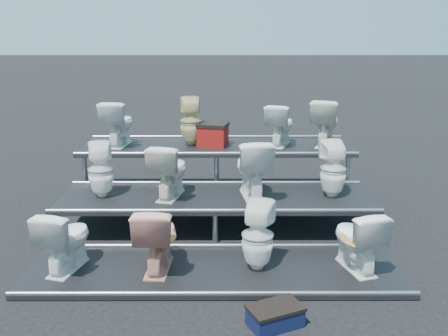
{
  "coord_description": "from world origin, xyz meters",
  "views": [
    {
      "loc": [
        0.1,
        -6.38,
        2.7
      ],
      "look_at": [
        0.11,
        0.1,
        0.83
      ],
      "focal_mm": 40.0,
      "sensor_mm": 36.0,
      "label": 1
    }
  ],
  "objects_px": {
    "toilet_6": "(252,168)",
    "toilet_10": "(280,125)",
    "toilet_2": "(258,236)",
    "toilet_3": "(357,239)",
    "step_stool": "(275,317)",
    "toilet_8": "(118,123)",
    "toilet_0": "(65,239)",
    "toilet_7": "(333,169)",
    "toilet_9": "(191,122)",
    "toilet_5": "(169,170)",
    "red_crate": "(213,136)",
    "toilet_1": "(157,237)",
    "toilet_11": "(325,122)",
    "toilet_4": "(101,170)"
  },
  "relations": [
    {
      "from": "toilet_2",
      "to": "toilet_4",
      "type": "distance_m",
      "value": 2.43
    },
    {
      "from": "toilet_5",
      "to": "toilet_6",
      "type": "relative_size",
      "value": 0.92
    },
    {
      "from": "toilet_6",
      "to": "toilet_5",
      "type": "bearing_deg",
      "value": -7.93
    },
    {
      "from": "toilet_2",
      "to": "toilet_6",
      "type": "bearing_deg",
      "value": -74.19
    },
    {
      "from": "toilet_11",
      "to": "step_stool",
      "type": "distance_m",
      "value": 3.96
    },
    {
      "from": "toilet_7",
      "to": "toilet_6",
      "type": "bearing_deg",
      "value": -6.43
    },
    {
      "from": "toilet_8",
      "to": "step_stool",
      "type": "bearing_deg",
      "value": 129.48
    },
    {
      "from": "toilet_3",
      "to": "toilet_7",
      "type": "bearing_deg",
      "value": -105.64
    },
    {
      "from": "toilet_6",
      "to": "toilet_10",
      "type": "xyz_separation_m",
      "value": [
        0.51,
        1.3,
        0.33
      ]
    },
    {
      "from": "toilet_0",
      "to": "toilet_7",
      "type": "distance_m",
      "value": 3.5
    },
    {
      "from": "toilet_9",
      "to": "toilet_11",
      "type": "distance_m",
      "value": 2.1
    },
    {
      "from": "toilet_2",
      "to": "red_crate",
      "type": "relative_size",
      "value": 1.82
    },
    {
      "from": "toilet_8",
      "to": "red_crate",
      "type": "relative_size",
      "value": 1.65
    },
    {
      "from": "toilet_1",
      "to": "toilet_7",
      "type": "bearing_deg",
      "value": -145.94
    },
    {
      "from": "toilet_0",
      "to": "step_stool",
      "type": "bearing_deg",
      "value": 170.38
    },
    {
      "from": "toilet_6",
      "to": "step_stool",
      "type": "height_order",
      "value": "toilet_6"
    },
    {
      "from": "toilet_3",
      "to": "toilet_1",
      "type": "bearing_deg",
      "value": -16.13
    },
    {
      "from": "toilet_2",
      "to": "toilet_5",
      "type": "height_order",
      "value": "toilet_5"
    },
    {
      "from": "toilet_2",
      "to": "toilet_0",
      "type": "bearing_deg",
      "value": 16.07
    },
    {
      "from": "toilet_5",
      "to": "toilet_2",
      "type": "bearing_deg",
      "value": 143.55
    },
    {
      "from": "toilet_7",
      "to": "toilet_1",
      "type": "bearing_deg",
      "value": 24.11
    },
    {
      "from": "toilet_8",
      "to": "toilet_10",
      "type": "xyz_separation_m",
      "value": [
        2.54,
        0.0,
        -0.03
      ]
    },
    {
      "from": "toilet_4",
      "to": "red_crate",
      "type": "bearing_deg",
      "value": -151.08
    },
    {
      "from": "toilet_0",
      "to": "step_stool",
      "type": "relative_size",
      "value": 1.5
    },
    {
      "from": "toilet_1",
      "to": "red_crate",
      "type": "height_order",
      "value": "red_crate"
    },
    {
      "from": "toilet_7",
      "to": "toilet_9",
      "type": "bearing_deg",
      "value": -39.83
    },
    {
      "from": "toilet_6",
      "to": "toilet_7",
      "type": "distance_m",
      "value": 1.08
    },
    {
      "from": "toilet_2",
      "to": "toilet_11",
      "type": "distance_m",
      "value": 2.97
    },
    {
      "from": "toilet_1",
      "to": "red_crate",
      "type": "bearing_deg",
      "value": -99.06
    },
    {
      "from": "toilet_4",
      "to": "toilet_5",
      "type": "relative_size",
      "value": 1.01
    },
    {
      "from": "toilet_4",
      "to": "toilet_11",
      "type": "height_order",
      "value": "toilet_11"
    },
    {
      "from": "toilet_8",
      "to": "toilet_9",
      "type": "xyz_separation_m",
      "value": [
        1.14,
        0.0,
        0.02
      ]
    },
    {
      "from": "toilet_3",
      "to": "step_stool",
      "type": "xyz_separation_m",
      "value": [
        -1.0,
        -1.02,
        -0.33
      ]
    },
    {
      "from": "toilet_0",
      "to": "toilet_3",
      "type": "relative_size",
      "value": 1.01
    },
    {
      "from": "toilet_5",
      "to": "red_crate",
      "type": "relative_size",
      "value": 1.71
    },
    {
      "from": "toilet_7",
      "to": "toilet_9",
      "type": "height_order",
      "value": "toilet_9"
    },
    {
      "from": "toilet_0",
      "to": "toilet_1",
      "type": "xyz_separation_m",
      "value": [
        1.01,
        0.0,
        0.02
      ]
    },
    {
      "from": "toilet_9",
      "to": "step_stool",
      "type": "distance_m",
      "value": 3.93
    },
    {
      "from": "toilet_6",
      "to": "toilet_10",
      "type": "bearing_deg",
      "value": -119.41
    },
    {
      "from": "toilet_0",
      "to": "red_crate",
      "type": "xyz_separation_m",
      "value": [
        1.59,
        2.57,
        0.6
      ]
    },
    {
      "from": "toilet_4",
      "to": "toilet_7",
      "type": "distance_m",
      "value": 3.11
    },
    {
      "from": "toilet_8",
      "to": "step_stool",
      "type": "relative_size",
      "value": 1.49
    },
    {
      "from": "toilet_5",
      "to": "toilet_11",
      "type": "height_order",
      "value": "toilet_11"
    },
    {
      "from": "toilet_7",
      "to": "toilet_11",
      "type": "distance_m",
      "value": 1.36
    },
    {
      "from": "toilet_10",
      "to": "red_crate",
      "type": "distance_m",
      "value": 1.07
    },
    {
      "from": "toilet_10",
      "to": "toilet_2",
      "type": "bearing_deg",
      "value": 100.91
    },
    {
      "from": "toilet_2",
      "to": "toilet_5",
      "type": "bearing_deg",
      "value": -33.76
    },
    {
      "from": "step_stool",
      "to": "toilet_8",
      "type": "bearing_deg",
      "value": 95.94
    },
    {
      "from": "toilet_1",
      "to": "step_stool",
      "type": "bearing_deg",
      "value": 143.34
    },
    {
      "from": "step_stool",
      "to": "toilet_0",
      "type": "bearing_deg",
      "value": 130.94
    }
  ]
}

